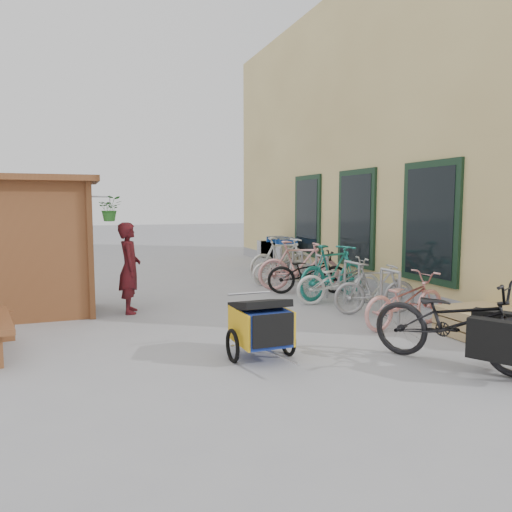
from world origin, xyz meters
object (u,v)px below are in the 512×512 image
object	(u,v)px
bike_5	(299,265)
bike_7	(282,259)
bike_0	(405,300)
kiosk	(28,226)
bike_3	(333,271)
bike_6	(280,266)
pallet_stack	(489,324)
cargo_bike	(458,323)
shopping_carts	(276,250)
bike_2	(339,281)
bike_4	(308,272)
person_kiosk	(130,268)
bike_1	(375,289)
child_trailer	(261,324)

from	to	relation	value
bike_5	bike_7	xyz separation A→B (m)	(0.16, 1.31, -0.00)
bike_0	kiosk	bearing A→B (deg)	52.41
bike_3	bike_6	distance (m)	2.13
pallet_stack	cargo_bike	bearing A→B (deg)	-147.83
pallet_stack	bike_5	xyz separation A→B (m)	(-0.83, 4.64, 0.35)
cargo_bike	shopping_carts	bearing A→B (deg)	51.85
shopping_carts	bike_5	xyz separation A→B (m)	(-0.83, -3.35, -0.02)
bike_2	bike_3	bearing A→B (deg)	-6.60
pallet_stack	bike_4	world-z (taller)	bike_4
shopping_carts	person_kiosk	bearing A→B (deg)	-136.16
person_kiosk	bike_1	distance (m)	4.34
bike_2	bike_7	bearing A→B (deg)	7.43
bike_3	bike_0	bearing A→B (deg)	159.14
kiosk	bike_3	distance (m)	5.76
bike_5	bike_6	world-z (taller)	bike_5
shopping_carts	bike_2	xyz separation A→B (m)	(-0.77, -5.03, -0.13)
bike_4	bike_6	distance (m)	1.41
bike_1	bike_3	world-z (taller)	bike_3
person_kiosk	bike_2	xyz separation A→B (m)	(3.88, -0.57, -0.36)
kiosk	bike_6	bearing A→B (deg)	17.74
shopping_carts	bike_0	xyz separation A→B (m)	(-0.73, -7.03, -0.14)
person_kiosk	bike_7	size ratio (longest dim) A/B	0.87
kiosk	bike_5	bearing A→B (deg)	8.07
pallet_stack	child_trailer	bearing A→B (deg)	175.48
bike_3	pallet_stack	bearing A→B (deg)	171.82
shopping_carts	bike_4	distance (m)	3.90
cargo_bike	bike_2	size ratio (longest dim) A/B	1.23
bike_5	child_trailer	bearing A→B (deg)	163.36
bike_6	bike_7	xyz separation A→B (m)	(0.21, 0.36, 0.13)
person_kiosk	bike_3	xyz separation A→B (m)	(4.03, -0.04, -0.25)
bike_5	bike_6	bearing A→B (deg)	16.76
bike_3	shopping_carts	bearing A→B (deg)	-25.98
bike_2	bike_6	xyz separation A→B (m)	(-0.12, 2.64, -0.03)
person_kiosk	bike_1	size ratio (longest dim) A/B	1.07
bike_0	bike_1	distance (m)	0.99
pallet_stack	shopping_carts	bearing A→B (deg)	90.00
bike_1	bike_2	xyz separation A→B (m)	(-0.14, 1.01, -0.00)
bike_1	bike_4	world-z (taller)	bike_4
kiosk	child_trailer	xyz separation A→B (m)	(2.87, -3.60, -1.11)
child_trailer	bike_0	xyz separation A→B (m)	(2.67, 0.69, -0.01)
person_kiosk	bike_1	world-z (taller)	person_kiosk
child_trailer	bike_3	distance (m)	4.26
kiosk	person_kiosk	size ratio (longest dim) A/B	1.55
cargo_bike	bike_2	xyz separation A→B (m)	(0.54, 3.78, -0.08)
person_kiosk	pallet_stack	bearing A→B (deg)	-120.33
kiosk	bike_7	xyz separation A→B (m)	(5.61, 2.09, -1.00)
kiosk	bike_3	bearing A→B (deg)	-3.91
child_trailer	bike_7	distance (m)	6.31
bike_1	bike_6	world-z (taller)	bike_1
cargo_bike	child_trailer	bearing A→B (deg)	122.86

